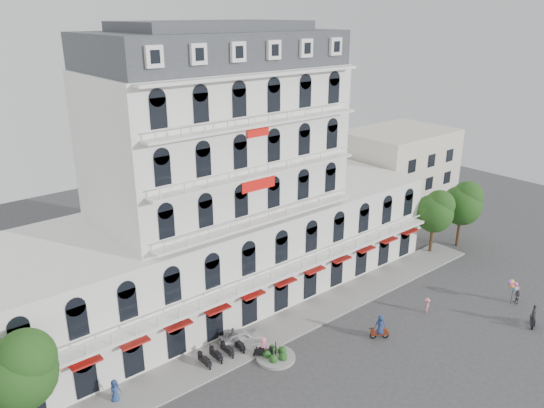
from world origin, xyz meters
The scene contains 17 objects.
ground centered at (0.00, 0.00, 0.00)m, with size 120.00×120.00×0.00m, color #38383A.
sidewalk centered at (0.00, 9.00, 0.08)m, with size 53.00×4.00×0.16m, color gray.
main_building centered at (0.00, 18.00, 9.96)m, with size 45.00×15.00×25.80m.
flank_building_east centered at (30.00, 20.00, 6.00)m, with size 14.00×10.00×12.00m, color beige.
traffic_island centered at (-3.00, 6.00, 0.26)m, with size 3.20×3.20×1.60m.
parked_scooter_row centered at (-6.35, 8.80, 0.00)m, with size 4.40×1.80×1.10m, color black, non-canonical shape.
tree_west_inner centered at (-20.95, 9.48, 5.68)m, with size 4.76×4.76×8.25m.
tree_east_inner centered at (24.05, 9.98, 5.21)m, with size 4.40×4.37×7.57m.
tree_east_outer centered at (28.05, 8.98, 5.55)m, with size 4.65×4.65×8.05m.
parked_car centered at (-3.90, 9.50, 0.65)m, with size 1.53×3.79×1.29m, color silver.
rider_east centered at (5.69, 2.47, 1.16)m, with size 1.46×1.15×2.29m.
rider_northeast centered at (17.68, -5.04, 1.10)m, with size 1.56×1.01×2.22m.
rider_center centered at (-3.73, 6.70, 1.00)m, with size 1.33×1.28×1.95m.
pedestrian_left centered at (-15.13, 9.50, 0.92)m, with size 0.90×0.58×1.83m, color navy.
pedestrian_mid centered at (-4.69, 9.50, 0.90)m, with size 1.06×0.44×1.80m, color #595A61.
pedestrian_right centered at (12.34, 2.36, 0.76)m, with size 0.98×0.57×1.52m, color #CE6D81.
balloon_vendor centered at (20.22, -2.06, 1.31)m, with size 1.40×1.28×2.45m.
Camera 1 is at (-26.31, -21.63, 26.48)m, focal length 35.00 mm.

